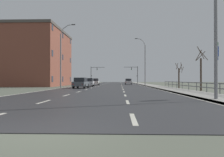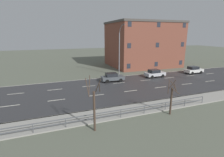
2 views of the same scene
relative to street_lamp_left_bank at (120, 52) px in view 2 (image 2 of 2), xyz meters
The scene contains 9 objects.
ground_plane 19.06m from the street_lamp_left_bank, 66.10° to the left, with size 160.00×160.00×0.12m.
guardrail 20.34m from the street_lamp_left_bank, 29.54° to the right, with size 0.07×27.41×1.00m.
street_lamp_left_bank is the anchor object (origin of this frame).
car_mid_centre 8.30m from the street_lamp_left_bank, 60.27° to the left, with size 1.97×4.17×1.57m.
car_near_left 6.25m from the street_lamp_left_bank, 38.69° to the right, with size 2.02×4.20×1.57m.
car_far_right 17.10m from the street_lamp_left_bank, 77.39° to the left, with size 1.93×4.15×1.57m.
brick_building 14.24m from the street_lamp_left_bank, 131.54° to the left, with size 14.11×17.38×11.59m.
bare_tree_near 21.34m from the street_lamp_left_bank, 28.67° to the right, with size 1.20×1.26×5.03m.
bare_tree_mid 18.63m from the street_lamp_left_bank, ahead, with size 1.11×1.10×3.86m.
Camera 2 is at (24.54, 17.73, 8.38)m, focal length 27.49 mm.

